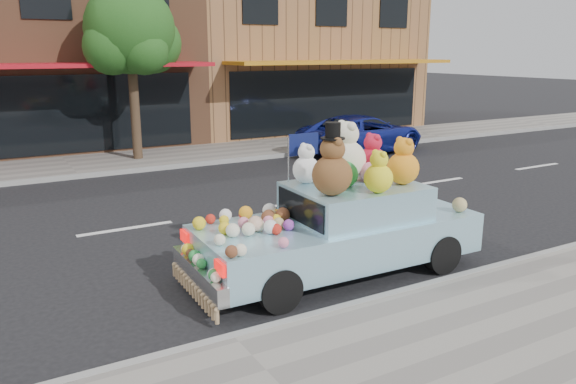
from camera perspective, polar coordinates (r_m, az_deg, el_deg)
ground at (r=11.19m, az=-16.17°, el=-3.63°), size 120.00×120.00×0.00m
far_sidewalk at (r=17.39m, az=-21.33°, el=2.42°), size 60.00×3.00×0.12m
near_kerb at (r=6.75m, az=-5.61°, el=-14.69°), size 60.00×0.12×0.13m
far_kerb at (r=15.94m, az=-20.50°, el=1.51°), size 60.00×0.12×0.13m
storefront_mid at (r=22.52m, az=-24.38°, el=13.81°), size 10.00×9.80×7.30m
storefront_right at (r=25.58m, az=-0.77°, el=14.93°), size 10.00×9.80×7.30m
street_tree at (r=17.53m, az=-15.70°, el=14.92°), size 3.00×2.70×5.22m
car_blue at (r=18.77m, az=7.52°, el=5.86°), size 4.89×2.93×1.27m
art_car at (r=8.51m, az=5.29°, el=-2.90°), size 4.52×1.85×2.37m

